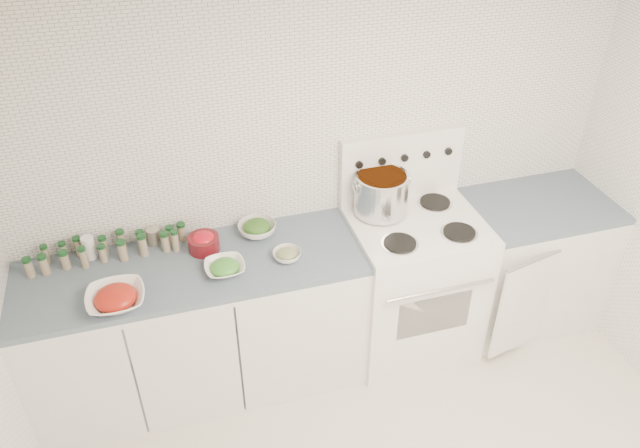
{
  "coord_description": "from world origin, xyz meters",
  "views": [
    {
      "loc": [
        -0.89,
        -1.47,
        3.01
      ],
      "look_at": [
        -0.12,
        1.14,
        1.07
      ],
      "focal_mm": 35.0,
      "sensor_mm": 36.0,
      "label": 1
    }
  ],
  "objects": [
    {
      "name": "room_walls",
      "position": [
        0.0,
        0.0,
        1.56
      ],
      "size": [
        3.54,
        3.04,
        2.52
      ],
      "color": "white",
      "rests_on": "ground"
    },
    {
      "name": "counter_left",
      "position": [
        -0.82,
        1.19,
        0.45
      ],
      "size": [
        1.85,
        0.62,
        0.9
      ],
      "color": "white",
      "rests_on": "ground"
    },
    {
      "name": "stove",
      "position": [
        0.48,
        1.19,
        0.5
      ],
      "size": [
        0.76,
        0.7,
        1.36
      ],
      "color": "white",
      "rests_on": "ground"
    },
    {
      "name": "counter_right",
      "position": [
        1.3,
        1.19,
        0.45
      ],
      "size": [
        0.89,
        0.72,
        0.9
      ],
      "color": "white",
      "rests_on": "ground"
    },
    {
      "name": "stock_pot",
      "position": [
        0.31,
        1.34,
        1.08
      ],
      "size": [
        0.33,
        0.31,
        0.24
      ],
      "rotation": [
        0.0,
        0.0,
        0.16
      ],
      "color": "silver",
      "rests_on": "stove"
    },
    {
      "name": "bowl_tomato",
      "position": [
        -1.21,
        1.0,
        0.94
      ],
      "size": [
        0.29,
        0.29,
        0.1
      ],
      "color": "white",
      "rests_on": "counter_left"
    },
    {
      "name": "bowl_snowpea",
      "position": [
        -0.65,
        1.09,
        0.93
      ],
      "size": [
        0.21,
        0.21,
        0.07
      ],
      "color": "white",
      "rests_on": "counter_left"
    },
    {
      "name": "bowl_broccoli",
      "position": [
        -0.42,
        1.38,
        0.94
      ],
      "size": [
        0.26,
        0.26,
        0.09
      ],
      "color": "white",
      "rests_on": "counter_left"
    },
    {
      "name": "bowl_zucchini",
      "position": [
        -0.32,
        1.11,
        0.93
      ],
      "size": [
        0.16,
        0.16,
        0.06
      ],
      "color": "white",
      "rests_on": "counter_left"
    },
    {
      "name": "bowl_pepper",
      "position": [
        -0.73,
        1.31,
        0.95
      ],
      "size": [
        0.17,
        0.17,
        0.11
      ],
      "color": "#560E15",
      "rests_on": "counter_left"
    },
    {
      "name": "salt_canister",
      "position": [
        -1.33,
        1.42,
        0.97
      ],
      "size": [
        0.09,
        0.09,
        0.13
      ],
      "primitive_type": "cylinder",
      "rotation": [
        0.0,
        0.0,
        0.33
      ],
      "color": "white",
      "rests_on": "counter_left"
    },
    {
      "name": "tin_can",
      "position": [
        -0.99,
        1.45,
        0.95
      ],
      "size": [
        0.08,
        0.08,
        0.1
      ],
      "primitive_type": "cylinder",
      "rotation": [
        0.0,
        0.0,
        -0.08
      ],
      "color": "#A7A08D",
      "rests_on": "counter_left"
    },
    {
      "name": "spice_cluster",
      "position": [
        -1.23,
        1.39,
        0.96
      ],
      "size": [
        0.84,
        0.15,
        0.13
      ],
      "color": "gray",
      "rests_on": "counter_left"
    }
  ]
}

